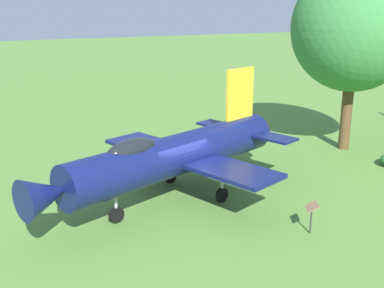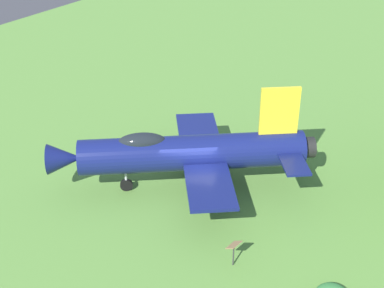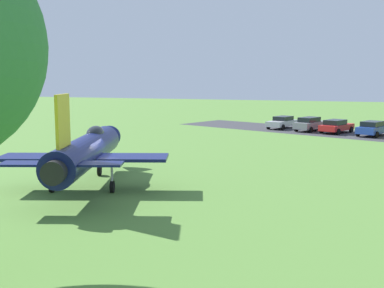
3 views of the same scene
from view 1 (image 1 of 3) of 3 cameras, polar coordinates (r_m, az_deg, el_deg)
The scene contains 4 objects.
ground_plane at distance 19.66m, azimuth -1.78°, elevation -6.64°, with size 200.00×200.00×0.00m, color #568438.
display_jet at distance 18.74m, azimuth -2.65°, elevation -1.45°, with size 12.17×8.78×5.06m.
shade_tree at distance 26.63m, azimuth 19.19°, elevation 13.24°, with size 6.65×6.52×10.02m.
info_plaque at distance 16.99m, azimuth 14.37°, elevation -7.90°, with size 0.63×0.72×1.14m.
Camera 1 is at (7.83, 16.30, 7.72)m, focal length 43.80 mm.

